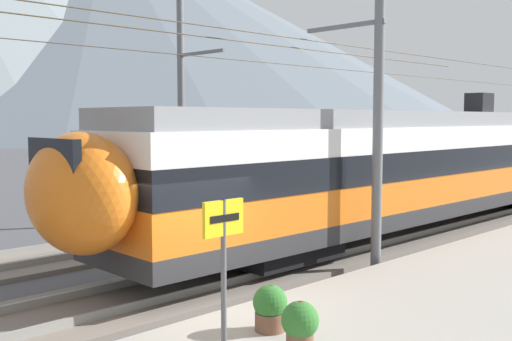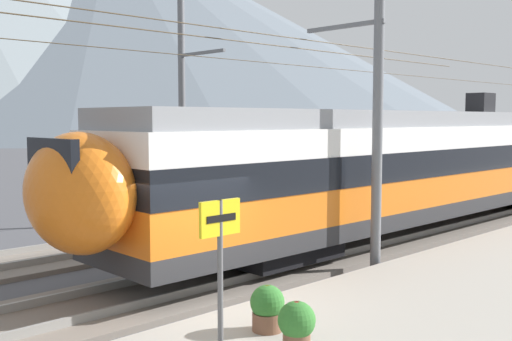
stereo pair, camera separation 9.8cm
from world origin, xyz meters
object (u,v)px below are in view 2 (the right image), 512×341
Objects in this scene: train_near_platform at (419,163)px; platform_sign at (220,241)px; potted_plant_by_shelter at (297,324)px; catenary_mast_mid at (372,101)px; potted_plant_platform_edge at (267,306)px; catenary_mast_far_side at (185,97)px.

platform_sign is (-11.42, -3.78, -0.29)m from train_near_platform.
catenary_mast_mid is at bearing 25.96° from potted_plant_by_shelter.
train_near_platform is 0.50× the size of catenary_mast_mid.
potted_plant_by_shelter reaches higher than potted_plant_platform_edge.
catenary_mast_mid is 6.91m from platform_sign.
train_near_platform is at bearing -56.88° from catenary_mast_far_side.
platform_sign is at bearing 137.45° from potted_plant_by_shelter.
catenary_mast_mid is 6.95m from potted_plant_by_shelter.
platform_sign is 1.60m from potted_plant_by_shelter.
platform_sign is 2.95× the size of potted_plant_by_shelter.
potted_plant_platform_edge is (-5.17, -1.76, -3.34)m from catenary_mast_mid.
train_near_platform is 12.03m from platform_sign.
catenary_mast_mid is 22.65× the size of platform_sign.
platform_sign is at bearing -162.80° from catenary_mast_mid.
catenary_mast_mid reaches higher than potted_plant_by_shelter.
potted_plant_by_shelter is (-6.37, -11.04, -3.64)m from catenary_mast_far_side.
platform_sign is 1.66m from potted_plant_platform_edge.
platform_sign is 3.01× the size of potted_plant_platform_edge.
potted_plant_by_shelter is (-5.49, -2.67, -3.31)m from catenary_mast_mid.
catenary_mast_mid is (-5.14, -1.83, 1.83)m from train_near_platform.
platform_sign is at bearing -161.69° from train_near_platform.
potted_plant_by_shelter is at bearing -154.04° from catenary_mast_mid.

